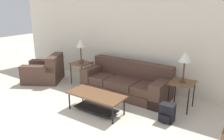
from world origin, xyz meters
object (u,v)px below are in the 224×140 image
table_lamp_left (81,44)px  backpack (167,113)px  coffee_table (96,99)px  table_lamp_right (185,58)px  couch (126,82)px  side_table_left (81,65)px  side_table_right (182,85)px  armchair (45,72)px

table_lamp_left → backpack: 3.10m
coffee_table → table_lamp_right: table_lamp_right is taller
table_lamp_right → backpack: 1.22m
couch → table_lamp_left: 1.70m
side_table_left → backpack: (2.85, -0.72, -0.38)m
side_table_right → table_lamp_right: bearing=-99.5°
side_table_left → table_lamp_right: size_ratio=0.92×
table_lamp_left → table_lamp_right: 2.90m
side_table_right → table_lamp_left: bearing=-180.0°
side_table_right → couch: bearing=177.9°
side_table_right → table_lamp_right: table_lamp_right is taller
armchair → backpack: 3.92m
couch → side_table_left: bearing=-177.9°
armchair → couch: bearing=11.9°
side_table_left → side_table_right: (2.90, 0.00, 0.00)m
armchair → coffee_table: (2.50, -0.71, 0.03)m
backpack → table_lamp_left: bearing=165.8°
couch → backpack: couch is taller
armchair → table_lamp_right: 4.09m
table_lamp_right → backpack: size_ratio=1.83×
side_table_left → table_lamp_right: bearing=-0.0°
couch → side_table_right: 1.47m
armchair → coffee_table: size_ratio=1.07×
couch → coffee_table: couch is taller
side_table_right → table_lamp_left: table_lamp_left is taller
backpack → couch: bearing=151.0°
backpack → table_lamp_right: bearing=85.7°
coffee_table → side_table_right: size_ratio=2.03×
table_lamp_right → backpack: table_lamp_right is taller
coffee_table → table_lamp_right: (1.47, 1.19, 0.86)m
side_table_right → backpack: side_table_right is taller
backpack → armchair: bearing=176.4°
couch → backpack: bearing=-29.0°
side_table_right → armchair: bearing=-173.2°
side_table_left → table_lamp_right: 2.97m
couch → armchair: couch is taller
side_table_left → backpack: 2.96m
couch → coffee_table: 1.24m
coffee_table → side_table_right: side_table_right is taller
coffee_table → table_lamp_left: size_ratio=1.87×
coffee_table → backpack: 1.49m
armchair → side_table_left: armchair is taller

